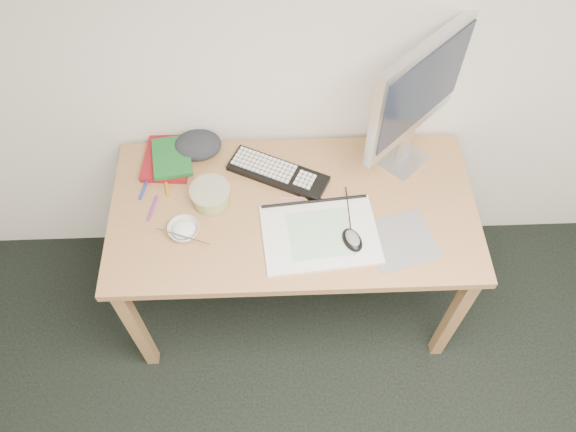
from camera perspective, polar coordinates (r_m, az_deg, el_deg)
The scene contains 18 objects.
desk at distance 2.21m, azimuth 0.55°, elevation -0.40°, with size 1.40×0.70×0.75m.
mousepad at distance 2.10m, azimuth 11.37°, elevation -2.43°, with size 0.24×0.22×0.00m, color slate.
sketchpad at distance 2.07m, azimuth 3.28°, elevation -1.89°, with size 0.42×0.30×0.01m, color white.
keyboard at distance 2.23m, azimuth -1.03°, elevation 4.36°, with size 0.40×0.13×0.02m, color black.
monitor at distance 2.06m, azimuth 13.18°, elevation 12.18°, with size 0.40×0.37×0.59m.
mouse at distance 2.04m, azimuth 6.57°, elevation -2.27°, with size 0.07×0.11×0.04m, color black.
rice_bowl at distance 2.10m, azimuth -10.53°, elevation -1.42°, with size 0.12×0.12×0.04m, color white.
chopsticks at distance 2.06m, azimuth -10.70°, elevation -2.03°, with size 0.02×0.02×0.21m, color #BABBBD.
fruit_tub at distance 2.15m, azimuth -7.87°, elevation 2.08°, with size 0.16×0.16×0.08m, color #E2C950.
book_red at distance 2.33m, azimuth -12.10°, elevation 5.84°, with size 0.18×0.25×0.02m, color maroon.
book_green at distance 2.30m, azimuth -11.71°, elevation 5.87°, with size 0.15×0.21×0.02m, color #186327.
cloth_lump at distance 2.32m, azimuth -9.14°, elevation 7.13°, with size 0.16×0.13×0.07m, color #25292D.
pencil_pink at distance 2.16m, azimuth 1.28°, elevation 1.87°, with size 0.01×0.01×0.17m, color pink.
pencil_tan at distance 2.18m, azimuth 0.66°, elevation 2.55°, with size 0.01×0.01×0.17m, color tan.
pencil_black at distance 2.16m, azimuth 4.20°, elevation 1.57°, with size 0.01×0.01×0.19m, color black.
marker_blue at distance 2.26m, azimuth -14.37°, elevation 2.85°, with size 0.01×0.01×0.12m, color #2134B3.
marker_orange at distance 2.26m, azimuth -12.31°, elevation 3.39°, with size 0.01×0.01×0.14m, color orange.
marker_purple at distance 2.19m, azimuth -13.60°, elevation 0.77°, with size 0.01×0.01×0.12m, color #80268D.
Camera 1 is at (-0.22, 0.21, 2.51)m, focal length 35.00 mm.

